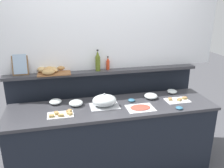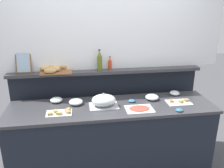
{
  "view_description": "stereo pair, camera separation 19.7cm",
  "coord_description": "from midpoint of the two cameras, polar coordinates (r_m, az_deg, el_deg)",
  "views": [
    {
      "loc": [
        -0.58,
        -2.47,
        2.08
      ],
      "look_at": [
        0.01,
        0.1,
        1.15
      ],
      "focal_mm": 37.57,
      "sensor_mm": 36.0,
      "label": 1
    },
    {
      "loc": [
        -0.39,
        -2.51,
        2.08
      ],
      "look_at": [
        0.01,
        0.1,
        1.15
      ],
      "focal_mm": 37.57,
      "sensor_mm": 36.0,
      "label": 2
    }
  ],
  "objects": [
    {
      "name": "ground_plane",
      "position": [
        3.75,
        0.11,
        -14.3
      ],
      "size": [
        12.0,
        12.0,
        0.0
      ],
      "primitive_type": "plane",
      "color": "#4C4C51"
    },
    {
      "name": "buffet_counter",
      "position": [
        3.01,
        1.93,
        -13.27
      ],
      "size": [
        2.46,
        0.67,
        0.91
      ],
      "color": "black",
      "rests_on": "ground_plane"
    },
    {
      "name": "back_ledge_unit",
      "position": [
        3.36,
        0.36,
        -5.89
      ],
      "size": [
        2.54,
        0.22,
        1.23
      ],
      "color": "black",
      "rests_on": "ground_plane"
    },
    {
      "name": "upper_wall_panel",
      "position": [
        3.07,
        0.34,
        16.3
      ],
      "size": [
        3.14,
        0.08,
        1.37
      ],
      "primitive_type": "cube",
      "color": "white",
      "rests_on": "back_ledge_unit"
    },
    {
      "name": "sandwich_platter_rear",
      "position": [
        3.01,
        17.8,
        -4.24
      ],
      "size": [
        0.29,
        0.19,
        0.04
      ],
      "color": "white",
      "rests_on": "buffet_counter"
    },
    {
      "name": "sandwich_platter_side",
      "position": [
        2.64,
        -10.58,
        -6.92
      ],
      "size": [
        0.28,
        0.17,
        0.04
      ],
      "color": "white",
      "rests_on": "buffet_counter"
    },
    {
      "name": "cold_cuts_platter",
      "position": [
        2.73,
        8.74,
        -6.02
      ],
      "size": [
        0.32,
        0.23,
        0.02
      ],
      "color": "silver",
      "rests_on": "buffet_counter"
    },
    {
      "name": "serving_cloche",
      "position": [
        2.74,
        0.04,
        -4.17
      ],
      "size": [
        0.34,
        0.24,
        0.17
      ],
      "color": "#B7BABF",
      "rests_on": "buffet_counter"
    },
    {
      "name": "glass_bowl_large",
      "position": [
        3.01,
        11.56,
        -3.23
      ],
      "size": [
        0.17,
        0.17,
        0.07
      ],
      "color": "silver",
      "rests_on": "buffet_counter"
    },
    {
      "name": "glass_bowl_medium",
      "position": [
        2.84,
        -6.82,
        -4.43
      ],
      "size": [
        0.17,
        0.17,
        0.07
      ],
      "color": "silver",
      "rests_on": "buffet_counter"
    },
    {
      "name": "glass_bowl_small",
      "position": [
        3.24,
        16.69,
        -2.18
      ],
      "size": [
        0.13,
        0.13,
        0.05
      ],
      "color": "silver",
      "rests_on": "buffet_counter"
    },
    {
      "name": "glass_bowl_extra",
      "position": [
        2.94,
        -11.55,
        -3.89
      ],
      "size": [
        0.15,
        0.15,
        0.06
      ],
      "color": "silver",
      "rests_on": "buffet_counter"
    },
    {
      "name": "condiment_bowl_teal",
      "position": [
        2.91,
        6.77,
        -4.09
      ],
      "size": [
        0.09,
        0.09,
        0.03
      ],
      "primitive_type": "ellipsoid",
      "color": "teal",
      "rests_on": "buffet_counter"
    },
    {
      "name": "condiment_bowl_red",
      "position": [
        2.79,
        18.02,
        -6.06
      ],
      "size": [
        0.08,
        0.08,
        0.03
      ],
      "primitive_type": "ellipsoid",
      "color": "teal",
      "rests_on": "buffet_counter"
    },
    {
      "name": "olive_oil_bottle",
      "position": [
        3.03,
        -1.19,
        5.54
      ],
      "size": [
        0.06,
        0.06,
        0.28
      ],
      "color": "#56661E",
      "rests_on": "back_ledge_unit"
    },
    {
      "name": "hot_sauce_bottle",
      "position": [
        3.1,
        1.32,
        4.95
      ],
      "size": [
        0.04,
        0.04,
        0.18
      ],
      "color": "red",
      "rests_on": "back_ledge_unit"
    },
    {
      "name": "bread_basket",
      "position": [
        3.04,
        -12.37,
        3.5
      ],
      "size": [
        0.42,
        0.31,
        0.08
      ],
      "color": "brown",
      "rests_on": "back_ledge_unit"
    },
    {
      "name": "framed_picture",
      "position": [
        3.1,
        -19.07,
        4.96
      ],
      "size": [
        0.19,
        0.08,
        0.27
      ],
      "color": "brown",
      "rests_on": "back_ledge_unit"
    }
  ]
}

